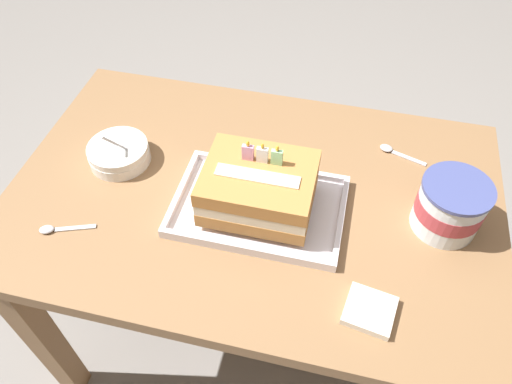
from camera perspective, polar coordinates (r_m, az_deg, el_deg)
The scene contains 9 objects.
ground_plane at distance 1.69m, azimuth -0.21°, elevation -15.81°, with size 8.00×8.00×0.00m, color gray.
dining_table at distance 1.18m, azimuth -0.29°, elevation -3.42°, with size 1.11×0.72×0.70m.
foil_tray at distance 1.06m, azimuth 0.32°, elevation -1.83°, with size 0.37×0.25×0.02m.
birthday_cake at distance 1.01m, azimuth 0.34°, elevation 0.56°, with size 0.23×0.18×0.15m.
bowl_stack at distance 1.19m, azimuth -15.83°, elevation 4.40°, with size 0.14×0.14×0.11m.
ice_cream_tub at distance 1.07m, azimuth 21.89°, elevation -1.54°, with size 0.14×0.14×0.12m.
serving_spoon_near_tray at distance 1.23m, azimuth 15.65°, elevation 4.75°, with size 0.12×0.05×0.01m.
serving_spoon_by_bowls at distance 1.11m, azimuth -22.71°, elevation -4.05°, with size 0.12×0.06×0.01m.
napkin_pile at distance 0.94m, azimuth 13.21°, elevation -13.44°, with size 0.10×0.10×0.02m.
Camera 1 is at (0.17, -0.70, 1.53)m, focal length 33.98 mm.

